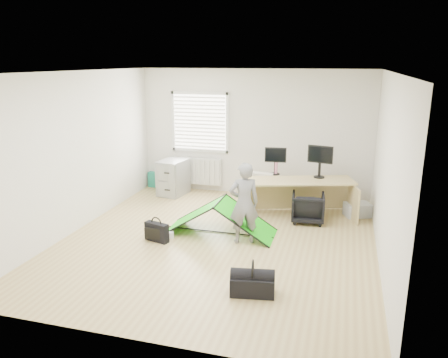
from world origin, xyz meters
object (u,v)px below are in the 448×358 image
(thermos, at_px, (276,168))
(person, at_px, (244,203))
(office_chair, at_px, (308,208))
(kite, at_px, (220,217))
(desk, at_px, (298,197))
(laptop_bag, at_px, (157,232))
(storage_crate, at_px, (357,210))
(monitor_left, at_px, (275,165))
(filing_cabinet, at_px, (173,177))
(monitor_right, at_px, (320,166))
(duffel_bag, at_px, (252,285))

(thermos, distance_m, person, 1.86)
(office_chair, xyz_separation_m, kite, (-1.39, -0.97, 0.02))
(desk, xyz_separation_m, laptop_bag, (-2.08, -1.90, -0.19))
(laptop_bag, bearing_deg, storage_crate, 49.92)
(monitor_left, height_order, office_chair, monitor_left)
(filing_cabinet, relative_size, office_chair, 1.30)
(person, distance_m, storage_crate, 2.58)
(monitor_left, bearing_deg, storage_crate, -8.23)
(monitor_right, bearing_deg, person, -107.62)
(thermos, xyz_separation_m, person, (-0.21, -1.84, -0.15))
(monitor_left, relative_size, laptop_bag, 0.99)
(desk, distance_m, laptop_bag, 2.82)
(person, xyz_separation_m, duffel_bag, (0.48, -1.57, -0.54))
(kite, height_order, storage_crate, kite)
(thermos, bearing_deg, office_chair, -40.82)
(monitor_left, distance_m, monitor_right, 0.85)
(monitor_left, distance_m, office_chair, 1.12)
(monitor_right, relative_size, duffel_bag, 0.86)
(thermos, xyz_separation_m, office_chair, (0.70, -0.61, -0.55))
(monitor_right, relative_size, laptop_bag, 1.14)
(monitor_left, xyz_separation_m, laptop_bag, (-1.58, -2.18, -0.73))
(desk, xyz_separation_m, filing_cabinet, (-2.79, 0.59, 0.04))
(duffel_bag, bearing_deg, person, 97.64)
(office_chair, bearing_deg, thermos, -45.98)
(filing_cabinet, bearing_deg, duffel_bag, -45.62)
(kite, relative_size, laptop_bag, 4.45)
(desk, height_order, kite, desk)
(filing_cabinet, xyz_separation_m, thermos, (2.30, -0.30, 0.43))
(monitor_right, xyz_separation_m, thermos, (-0.84, 0.02, -0.10))
(office_chair, height_order, laptop_bag, office_chair)
(laptop_bag, height_order, duffel_bag, laptop_bag)
(office_chair, bearing_deg, monitor_right, -108.18)
(office_chair, height_order, person, person)
(laptop_bag, bearing_deg, kite, 50.57)
(person, relative_size, storage_crate, 2.91)
(monitor_right, distance_m, thermos, 0.85)
(kite, bearing_deg, thermos, 66.20)
(laptop_bag, relative_size, duffel_bag, 0.75)
(desk, bearing_deg, duffel_bag, -111.37)
(thermos, relative_size, kite, 0.13)
(monitor_left, height_order, storage_crate, monitor_left)
(thermos, bearing_deg, monitor_left, -129.16)
(thermos, xyz_separation_m, storage_crate, (1.59, -0.07, -0.69))
(office_chair, bearing_deg, duffel_bag, 76.05)
(monitor_right, xyz_separation_m, storage_crate, (0.75, -0.05, -0.79))
(monitor_right, height_order, kite, monitor_right)
(desk, bearing_deg, filing_cabinet, 150.80)
(desk, distance_m, filing_cabinet, 2.86)
(monitor_left, distance_m, person, 1.85)
(monitor_left, xyz_separation_m, storage_crate, (1.60, -0.06, -0.76))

